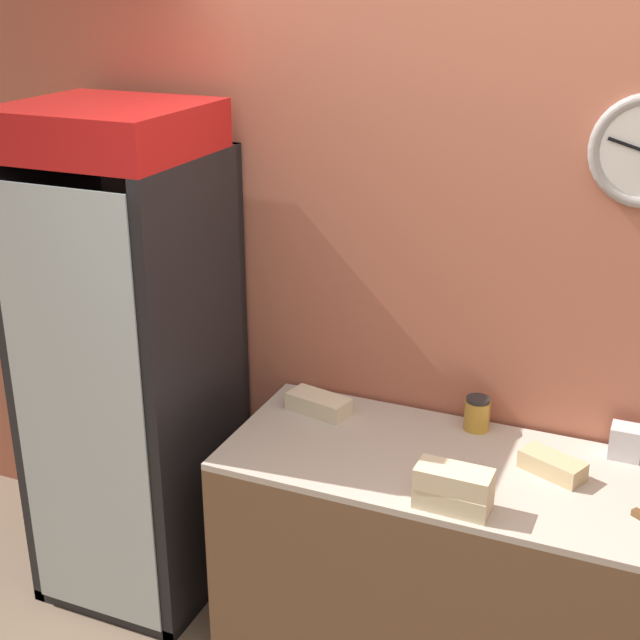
% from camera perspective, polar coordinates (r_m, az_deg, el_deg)
% --- Properties ---
extents(wall_back, '(5.20, 0.10, 2.70)m').
position_cam_1_polar(wall_back, '(3.35, 11.99, 1.25)').
color(wall_back, '#B7664C').
rests_on(wall_back, ground_plane).
extents(prep_counter, '(1.78, 0.71, 0.87)m').
position_cam_1_polar(prep_counter, '(3.44, 9.28, -15.48)').
color(prep_counter, brown).
rests_on(prep_counter, ground_plane).
extents(beverage_cooler, '(0.68, 0.71, 2.04)m').
position_cam_1_polar(beverage_cooler, '(3.66, -11.70, -1.14)').
color(beverage_cooler, black).
rests_on(beverage_cooler, ground_plane).
extents(sandwich_stack_bottom, '(0.25, 0.12, 0.07)m').
position_cam_1_polar(sandwich_stack_bottom, '(2.96, 8.52, -11.22)').
color(sandwich_stack_bottom, beige).
rests_on(sandwich_stack_bottom, prep_counter).
extents(sandwich_stack_middle, '(0.25, 0.12, 0.07)m').
position_cam_1_polar(sandwich_stack_middle, '(2.92, 8.59, -10.04)').
color(sandwich_stack_middle, beige).
rests_on(sandwich_stack_middle, sandwich_stack_bottom).
extents(sandwich_flat_left, '(0.24, 0.18, 0.07)m').
position_cam_1_polar(sandwich_flat_left, '(3.21, 14.65, -8.99)').
color(sandwich_flat_left, tan).
rests_on(sandwich_flat_left, prep_counter).
extents(sandwich_flat_right, '(0.26, 0.16, 0.07)m').
position_cam_1_polar(sandwich_flat_right, '(3.51, -0.08, -5.38)').
color(sandwich_flat_right, beige).
rests_on(sandwich_flat_right, prep_counter).
extents(condiment_jar, '(0.10, 0.10, 0.13)m').
position_cam_1_polar(condiment_jar, '(3.42, 10.02, -5.92)').
color(condiment_jar, gold).
rests_on(condiment_jar, prep_counter).
extents(napkin_dispenser, '(0.11, 0.09, 0.12)m').
position_cam_1_polar(napkin_dispenser, '(3.37, 18.99, -7.39)').
color(napkin_dispenser, silver).
rests_on(napkin_dispenser, prep_counter).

